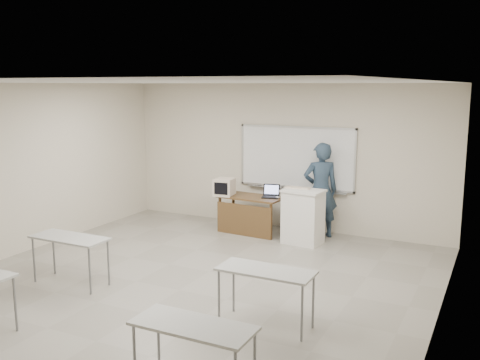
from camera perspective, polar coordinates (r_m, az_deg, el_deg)
The scene contains 10 objects.
floor at distance 8.04m, azimuth -6.49°, elevation -11.62°, with size 7.00×8.00×0.01m, color gray.
whiteboard at distance 10.99m, azimuth 6.02°, elevation 2.30°, with size 2.48×0.10×1.31m.
student_desks at distance 6.78m, azimuth -12.92°, elevation -9.90°, with size 4.40×2.20×0.73m.
instructor_desk at distance 10.73m, azimuth 0.95°, elevation -3.04°, with size 1.29×0.64×0.75m.
podium at distance 10.16m, azimuth 6.74°, elevation -3.89°, with size 0.73×0.54×1.03m.
crt_monitor at distance 10.88m, azimuth -1.69°, elevation -0.73°, with size 0.37×0.42×0.35m.
laptop at distance 10.70m, azimuth 3.39°, elevation -1.53°, with size 0.33×0.31×0.25m.
mouse at distance 10.60m, azimuth 4.01°, elevation -1.86°, with size 0.10×0.07×0.04m, color silver.
keyboard at distance 10.17m, azimuth 6.16°, elevation -0.82°, with size 0.48×0.16×0.03m, color beige.
presenter at distance 10.55m, azimuth 8.58°, elevation -1.08°, with size 0.68×0.45×1.87m, color black.
Camera 1 is at (4.11, -6.24, 2.96)m, focal length 40.00 mm.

